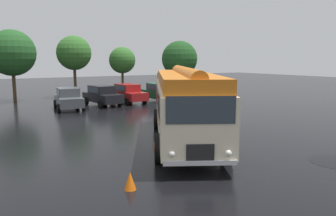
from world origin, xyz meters
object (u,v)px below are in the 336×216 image
object	(u,v)px
vintage_bus	(185,102)
box_van	(180,85)
car_far_right	(160,92)
car_mid_left	(102,95)
car_mid_right	(128,93)
car_near_left	(68,98)
traffic_cone	(130,181)

from	to	relation	value
vintage_bus	box_van	xyz separation A→B (m)	(9.19, 14.14, -0.53)
car_far_right	car_mid_left	bearing A→B (deg)	177.07
vintage_bus	car_mid_right	bearing A→B (deg)	75.82
car_near_left	car_far_right	size ratio (longest dim) A/B	1.03
car_far_right	traffic_cone	size ratio (longest dim) A/B	7.69
car_mid_right	box_van	xyz separation A→B (m)	(5.61, 0.01, 0.52)
vintage_bus	car_mid_right	world-z (taller)	vintage_bus
car_near_left	car_mid_left	world-z (taller)	same
car_mid_left	box_van	bearing A→B (deg)	2.82
car_mid_left	car_mid_right	world-z (taller)	same
car_mid_left	box_van	size ratio (longest dim) A/B	0.75
car_mid_left	car_far_right	distance (m)	5.42
car_near_left	box_van	bearing A→B (deg)	5.83
car_near_left	car_mid_left	xyz separation A→B (m)	(3.01, 0.74, 0.00)
car_near_left	traffic_cone	distance (m)	17.16
traffic_cone	car_near_left	bearing A→B (deg)	81.00
traffic_cone	vintage_bus	bearing A→B (deg)	40.18
box_van	traffic_cone	distance (m)	22.79
car_near_left	car_mid_right	bearing A→B (deg)	11.48
car_mid_left	traffic_cone	distance (m)	18.58
car_near_left	box_van	distance (m)	11.23
car_mid_left	vintage_bus	bearing A→B (deg)	-94.32
car_mid_right	car_far_right	world-z (taller)	same
vintage_bus	car_mid_left	size ratio (longest dim) A/B	2.28
car_mid_left	car_near_left	bearing A→B (deg)	-166.24
vintage_bus	traffic_cone	bearing A→B (deg)	-139.82
car_near_left	car_mid_left	size ratio (longest dim) A/B	1.00
vintage_bus	car_near_left	size ratio (longest dim) A/B	2.29
traffic_cone	car_mid_left	bearing A→B (deg)	72.14
car_mid_right	box_van	world-z (taller)	box_van
car_mid_right	car_mid_left	bearing A→B (deg)	-171.27
vintage_bus	car_near_left	distance (m)	13.20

